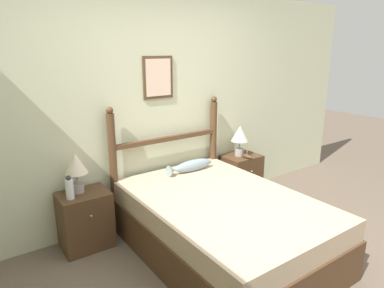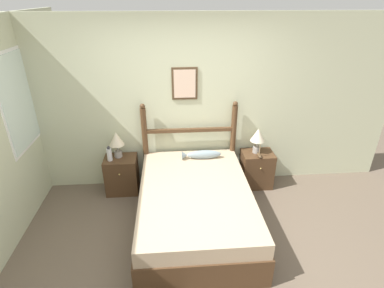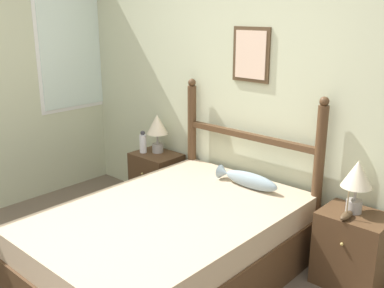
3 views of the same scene
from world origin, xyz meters
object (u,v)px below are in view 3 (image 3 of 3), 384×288
at_px(table_lamp_left, 157,127).
at_px(table_lamp_right, 357,177).
at_px(nightstand_left, 157,180).
at_px(fish_pillow, 247,179).
at_px(bed, 169,245).
at_px(nightstand_right, 352,250).
at_px(bottle, 143,143).
at_px(model_boat, 346,215).

height_order(table_lamp_left, table_lamp_right, same).
relative_size(nightstand_left, table_lamp_right, 1.45).
bearing_deg(fish_pillow, bed, -101.70).
distance_m(bed, nightstand_right, 1.35).
relative_size(bed, table_lamp_left, 5.19).
height_order(table_lamp_right, bottle, table_lamp_right).
bearing_deg(model_boat, table_lamp_left, 175.43).
xyz_separation_m(table_lamp_left, model_boat, (2.09, -0.17, -0.24)).
bearing_deg(nightstand_right, bottle, -178.57).
xyz_separation_m(nightstand_left, table_lamp_right, (2.05, 0.02, 0.55)).
height_order(nightstand_left, table_lamp_left, table_lamp_left).
bearing_deg(model_boat, nightstand_right, 80.02).
bearing_deg(bed, fish_pillow, 78.30).
distance_m(nightstand_right, bottle, 2.25).
relative_size(nightstand_right, table_lamp_left, 1.45).
distance_m(nightstand_left, nightstand_right, 2.08).
height_order(bed, table_lamp_right, table_lamp_right).
relative_size(table_lamp_right, bottle, 1.72).
distance_m(nightstand_left, bottle, 0.42).
bearing_deg(table_lamp_left, fish_pillow, -7.06).
height_order(bed, model_boat, model_boat).
bearing_deg(model_boat, fish_pillow, 178.98).
xyz_separation_m(nightstand_right, fish_pillow, (-0.88, -0.10, 0.35)).
distance_m(bottle, fish_pillow, 1.33).
bearing_deg(nightstand_left, table_lamp_left, 118.75).
xyz_separation_m(nightstand_left, bottle, (-0.13, -0.06, 0.39)).
height_order(nightstand_right, bottle, bottle).
distance_m(bed, bottle, 1.47).
bearing_deg(fish_pillow, model_boat, -1.02).
height_order(nightstand_right, table_lamp_right, table_lamp_right).
bearing_deg(model_boat, bottle, 178.38).
bearing_deg(bottle, model_boat, -1.62).
bearing_deg(table_lamp_left, bottle, -135.30).
bearing_deg(nightstand_left, fish_pillow, -4.87).
height_order(bed, nightstand_right, nightstand_right).
bearing_deg(bottle, nightstand_right, 1.43).
distance_m(table_lamp_left, table_lamp_right, 2.08).
bearing_deg(bed, bottle, 145.73).
bearing_deg(bed, table_lamp_left, 139.74).
xyz_separation_m(bed, bottle, (-1.17, 0.80, 0.39)).
distance_m(table_lamp_right, model_boat, 0.28).
bearing_deg(bed, nightstand_right, 39.40).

